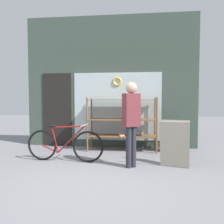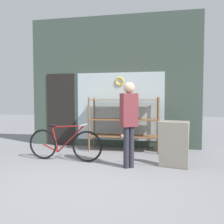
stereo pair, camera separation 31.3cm
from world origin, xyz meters
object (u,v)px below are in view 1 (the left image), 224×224
(sandwich_board, at_px, (175,144))
(pedestrian, at_px, (131,117))
(bicycle, at_px, (64,145))
(trash_bin, at_px, (174,138))
(display_case, at_px, (122,119))

(sandwich_board, height_order, pedestrian, pedestrian)
(bicycle, xyz_separation_m, trash_bin, (2.50, 1.13, -0.01))
(display_case, distance_m, bicycle, 1.75)
(display_case, distance_m, pedestrian, 1.50)
(sandwich_board, bearing_deg, bicycle, -170.52)
(pedestrian, bearing_deg, display_case, 67.01)
(display_case, xyz_separation_m, sandwich_board, (1.12, -1.36, -0.36))
(bicycle, distance_m, trash_bin, 2.74)
(bicycle, bearing_deg, sandwich_board, -0.51)
(display_case, height_order, trash_bin, display_case)
(bicycle, xyz_separation_m, sandwich_board, (2.31, -0.16, 0.10))
(display_case, relative_size, sandwich_board, 1.97)
(display_case, bearing_deg, pedestrian, -79.75)
(display_case, height_order, pedestrian, pedestrian)
(bicycle, bearing_deg, pedestrian, -7.23)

